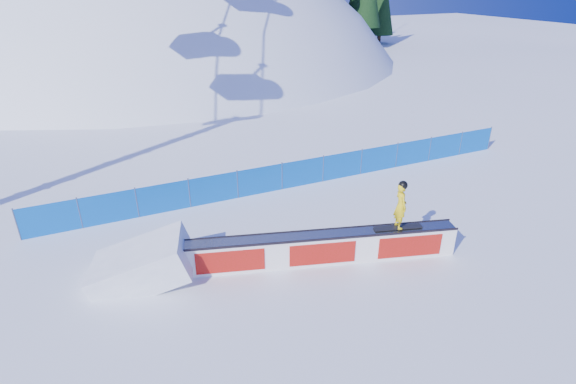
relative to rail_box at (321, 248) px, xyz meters
name	(u,v)px	position (x,y,z in m)	size (l,w,h in m)	color
ground	(358,233)	(2.10, 1.03, -0.52)	(160.00, 160.00, 0.00)	white
snow_hill	(173,200)	(2.10, 43.03, -18.52)	(64.00, 64.00, 64.00)	white
safety_fence	(303,173)	(2.10, 5.53, 0.08)	(22.05, 0.05, 1.30)	#0557BB
rail_box	(321,248)	(0.00, 0.00, 0.00)	(8.68, 3.05, 1.06)	white
snow_ramp	(144,277)	(-5.32, 1.53, -0.52)	(2.87, 1.91, 1.08)	white
snowboarder	(401,205)	(2.42, -0.70, 1.35)	(1.59, 0.71, 1.65)	black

